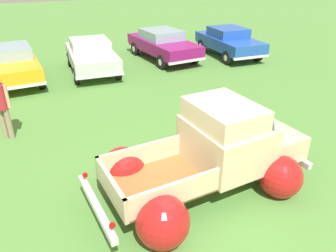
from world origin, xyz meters
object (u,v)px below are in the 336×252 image
object	(u,v)px
show_car_2	(163,43)
spectator_0	(1,103)
show_car_0	(11,63)
vintage_pickup_truck	(215,156)
show_car_1	(91,55)
show_car_3	(229,41)

from	to	relation	value
show_car_2	spectator_0	xyz separation A→B (m)	(-7.08, -6.04, 0.28)
show_car_0	spectator_0	bearing A→B (deg)	-6.76
vintage_pickup_truck	show_car_2	distance (m)	10.52
vintage_pickup_truck	show_car_1	size ratio (longest dim) A/B	1.14
vintage_pickup_truck	spectator_0	distance (m)	5.88
show_car_1	show_car_2	size ratio (longest dim) A/B	0.88
vintage_pickup_truck	show_car_2	world-z (taller)	vintage_pickup_truck
show_car_1	show_car_3	xyz separation A→B (m)	(7.06, 0.06, 0.00)
show_car_2	show_car_3	bearing A→B (deg)	70.28
show_car_3	spectator_0	world-z (taller)	spectator_0
show_car_0	show_car_3	distance (m)	10.29
show_car_2	show_car_3	distance (m)	3.43
spectator_0	show_car_1	bearing A→B (deg)	-2.87
show_car_2	show_car_1	bearing A→B (deg)	-84.55
vintage_pickup_truck	show_car_0	xyz separation A→B (m)	(-4.07, 9.28, 0.03)
show_car_0	vintage_pickup_truck	bearing A→B (deg)	18.49
show_car_2	spectator_0	world-z (taller)	spectator_0
vintage_pickup_truck	spectator_0	world-z (taller)	vintage_pickup_truck
vintage_pickup_truck	show_car_1	bearing A→B (deg)	89.24
show_car_0	show_car_2	size ratio (longest dim) A/B	0.93
vintage_pickup_truck	show_car_1	world-z (taller)	vintage_pickup_truck
show_car_2	vintage_pickup_truck	bearing A→B (deg)	-22.79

